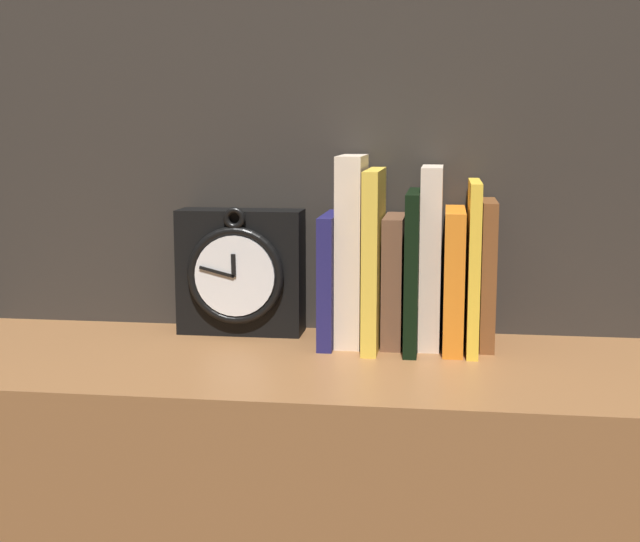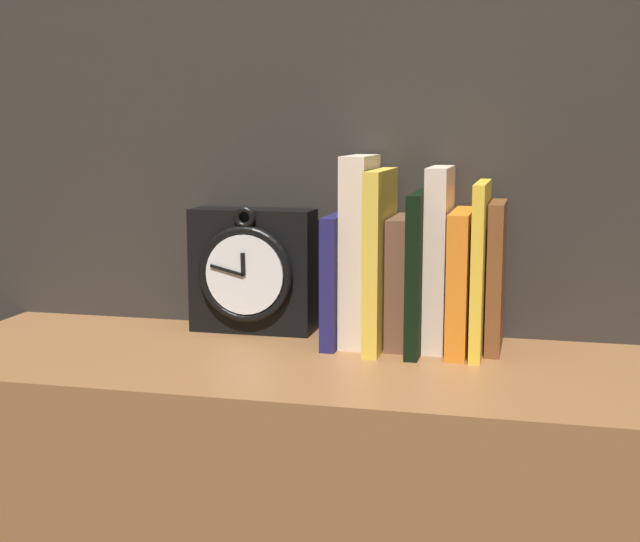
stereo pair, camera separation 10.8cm
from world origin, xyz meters
name	(u,v)px [view 1 (the left image)]	position (x,y,z in m)	size (l,w,h in m)	color
wall_back	(340,59)	(0.00, 0.20, 1.30)	(6.00, 0.05, 2.60)	#2D2823
clock	(240,272)	(-0.13, 0.13, 1.01)	(0.17, 0.07, 0.18)	black
book_slot0_navy	(331,278)	(0.00, 0.10, 1.01)	(0.02, 0.13, 0.17)	navy
book_slot1_cream	(352,249)	(0.03, 0.11, 1.04)	(0.03, 0.12, 0.25)	beige
book_slot2_yellow	(374,258)	(0.06, 0.09, 1.04)	(0.02, 0.15, 0.23)	gold
book_slot3_brown	(394,280)	(0.08, 0.11, 1.01)	(0.03, 0.12, 0.17)	brown
book_slot4_black	(413,269)	(0.11, 0.09, 1.02)	(0.02, 0.15, 0.20)	black
book_slot5_cream	(431,256)	(0.13, 0.11, 1.04)	(0.03, 0.12, 0.24)	beige
book_slot6_orange	(454,279)	(0.16, 0.10, 1.01)	(0.03, 0.14, 0.18)	orange
book_slot7_yellow	(473,265)	(0.19, 0.09, 1.03)	(0.01, 0.15, 0.22)	yellow
book_slot8_brown	(487,273)	(0.21, 0.11, 1.02)	(0.02, 0.11, 0.19)	brown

